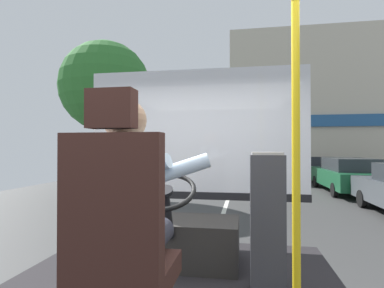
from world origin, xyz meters
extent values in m
cube|color=#373737|center=(0.00, 8.80, -0.03)|extent=(18.00, 44.00, 0.05)
cube|color=silver|center=(0.00, 8.80, 0.00)|extent=(0.12, 39.60, 0.00)
cube|color=#381E19|center=(-0.05, -0.31, 1.06)|extent=(0.48, 0.48, 0.12)
cube|color=#381E19|center=(-0.05, -0.50, 1.45)|extent=(0.48, 0.10, 0.66)
cube|color=#381E19|center=(-0.05, -0.50, 1.89)|extent=(0.22, 0.10, 0.18)
cylinder|color=#282833|center=(0.04, -0.18, 1.20)|extent=(0.16, 0.44, 0.16)
cylinder|color=#282833|center=(-0.14, -0.18, 1.20)|extent=(0.16, 0.44, 0.16)
cylinder|color=silver|center=(-0.05, -0.34, 1.43)|extent=(0.36, 0.36, 0.63)
cube|color=black|center=(-0.05, -0.15, 1.51)|extent=(0.06, 0.01, 0.39)
sphere|color=#A37A5B|center=(-0.05, -0.34, 1.85)|extent=(0.22, 0.22, 0.22)
cylinder|color=silver|center=(0.06, -0.05, 1.54)|extent=(0.61, 0.22, 0.27)
cylinder|color=silver|center=(-0.16, -0.05, 1.54)|extent=(0.61, 0.22, 0.27)
cube|color=#282623|center=(-0.05, 0.92, 0.86)|extent=(1.10, 0.56, 0.40)
cylinder|color=black|center=(-0.05, 0.54, 1.18)|extent=(0.07, 0.26, 0.43)
torus|color=black|center=(-0.05, 0.44, 1.38)|extent=(0.49, 0.45, 0.25)
cylinder|color=black|center=(-0.05, 0.44, 1.38)|extent=(0.14, 0.13, 0.09)
cylinder|color=gold|center=(0.82, -0.10, 1.81)|extent=(0.04, 0.04, 2.29)
cube|color=#333338|center=(0.71, 0.48, 1.16)|extent=(0.24, 0.22, 1.00)
cube|color=#9E9993|center=(0.71, 0.48, 1.67)|extent=(0.22, 0.20, 0.02)
cube|color=silver|center=(0.00, 1.62, 1.91)|extent=(2.50, 0.01, 1.40)
cube|color=black|center=(0.00, 1.62, 1.17)|extent=(2.50, 0.08, 0.08)
cylinder|color=#4C3828|center=(-4.27, 8.21, 1.43)|extent=(0.35, 0.35, 2.86)
sphere|color=#2E712D|center=(-4.27, 8.21, 3.88)|extent=(3.14, 3.14, 3.14)
cube|color=#BCB29E|center=(4.79, 17.28, 4.05)|extent=(10.03, 5.21, 8.10)
cube|color=#235184|center=(4.79, 14.62, 3.11)|extent=(9.63, 0.12, 0.60)
cylinder|color=black|center=(3.88, 7.71, 0.25)|extent=(0.14, 0.50, 0.50)
cube|color=#195633|center=(4.46, 10.89, 0.56)|extent=(1.75, 4.50, 0.61)
cube|color=#282D33|center=(4.46, 10.62, 1.10)|extent=(1.44, 2.47, 0.47)
cylinder|color=black|center=(5.29, 12.28, 0.25)|extent=(0.14, 0.50, 0.50)
cylinder|color=black|center=(3.62, 12.28, 0.25)|extent=(0.14, 0.50, 0.50)
cylinder|color=black|center=(3.62, 9.50, 0.25)|extent=(0.14, 0.50, 0.50)
cube|color=black|center=(4.31, 15.59, 0.53)|extent=(1.71, 4.03, 0.58)
cube|color=#282D33|center=(4.31, 15.35, 1.04)|extent=(1.41, 2.22, 0.44)
cylinder|color=black|center=(5.12, 16.84, 0.24)|extent=(0.14, 0.48, 0.48)
cylinder|color=black|center=(3.49, 16.84, 0.24)|extent=(0.14, 0.48, 0.48)
cylinder|color=black|center=(5.12, 14.34, 0.24)|extent=(0.14, 0.48, 0.48)
cylinder|color=black|center=(3.49, 14.34, 0.24)|extent=(0.14, 0.48, 0.48)
cube|color=silver|center=(4.59, 21.44, 0.61)|extent=(1.90, 4.20, 0.67)
cube|color=#282D33|center=(4.59, 21.18, 1.20)|extent=(1.55, 2.31, 0.51)
cylinder|color=black|center=(5.49, 22.74, 0.27)|extent=(0.14, 0.55, 0.55)
cylinder|color=black|center=(3.69, 22.74, 0.27)|extent=(0.14, 0.55, 0.55)
cylinder|color=black|center=(5.49, 20.13, 0.27)|extent=(0.14, 0.55, 0.55)
cylinder|color=black|center=(3.69, 20.13, 0.27)|extent=(0.14, 0.55, 0.55)
camera|label=1|loc=(0.55, -1.81, 1.71)|focal=28.56mm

